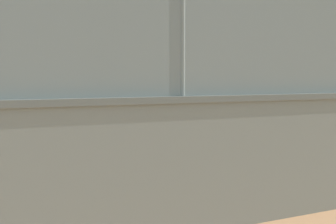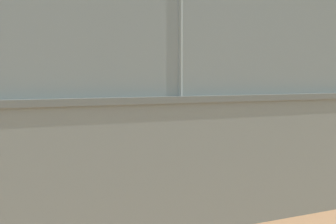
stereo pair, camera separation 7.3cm
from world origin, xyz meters
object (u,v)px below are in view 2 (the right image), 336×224
(sports_ball, at_px, (218,159))
(player_at_service_line, at_px, (20,107))
(player_baseline_waiting, at_px, (209,114))
(player_near_wall_returning, at_px, (289,126))

(sports_ball, bearing_deg, player_at_service_line, -68.70)
(player_baseline_waiting, relative_size, sports_ball, 18.22)
(player_baseline_waiting, xyz_separation_m, player_at_service_line, (3.73, -5.56, 0.01))
(player_at_service_line, xyz_separation_m, sports_ball, (-2.83, 7.26, -0.94))
(player_baseline_waiting, distance_m, player_near_wall_returning, 3.50)
(player_at_service_line, xyz_separation_m, player_near_wall_returning, (-3.35, 9.03, -0.03))
(player_at_service_line, bearing_deg, sports_ball, 111.30)
(player_near_wall_returning, xyz_separation_m, sports_ball, (0.52, -1.77, -0.90))
(player_at_service_line, relative_size, sports_ball, 18.49)
(player_baseline_waiting, relative_size, player_at_service_line, 0.99)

